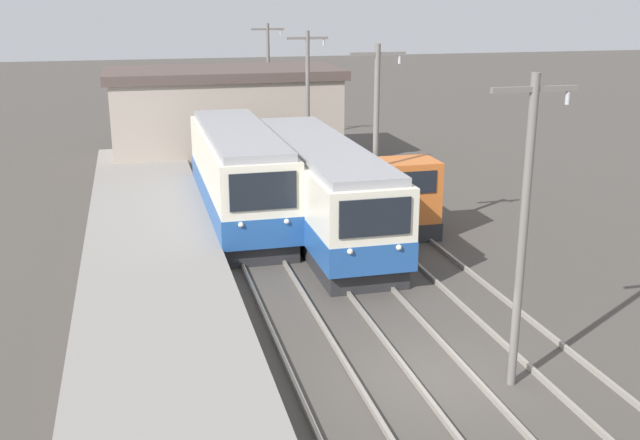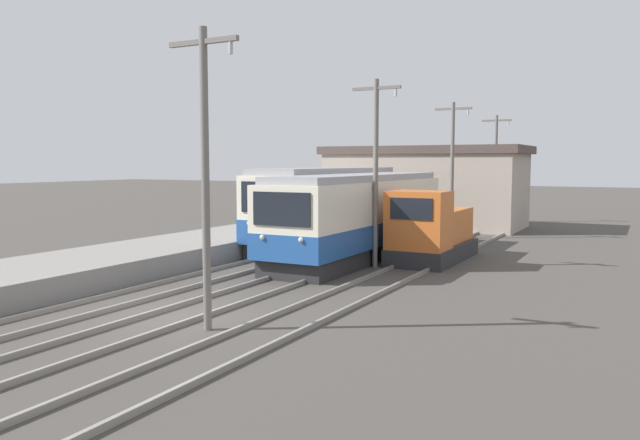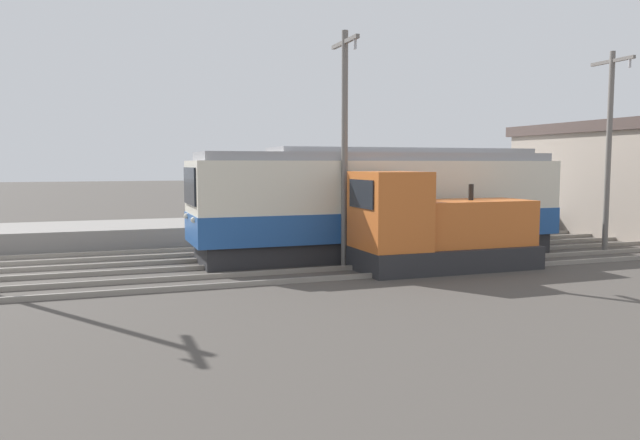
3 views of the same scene
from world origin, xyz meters
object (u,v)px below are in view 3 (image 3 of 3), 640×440
at_px(shunting_locomotive, 436,230).
at_px(catenary_mast_far, 609,143).
at_px(catenary_mast_mid, 345,140).
at_px(commuter_train_left, 403,200).
at_px(commuter_train_center, 380,208).

relative_size(shunting_locomotive, catenary_mast_far, 0.77).
bearing_deg(shunting_locomotive, catenary_mast_mid, -121.58).
bearing_deg(catenary_mast_far, shunting_locomotive, -79.54).
bearing_deg(commuter_train_left, shunting_locomotive, -17.86).
height_order(commuter_train_center, catenary_mast_far, catenary_mast_far).
distance_m(commuter_train_center, catenary_mast_mid, 3.36).
xyz_separation_m(commuter_train_left, shunting_locomotive, (5.80, -1.87, -0.57)).
bearing_deg(catenary_mast_far, commuter_train_left, -124.72).
distance_m(commuter_train_center, catenary_mast_far, 9.01).
bearing_deg(catenary_mast_mid, catenary_mast_far, 90.00).
xyz_separation_m(commuter_train_left, commuter_train_center, (2.80, -2.37, -0.10)).
bearing_deg(commuter_train_center, catenary_mast_mid, -51.99).
height_order(shunting_locomotive, catenary_mast_mid, catenary_mast_mid).
distance_m(commuter_train_left, catenary_mast_mid, 6.47).
distance_m(catenary_mast_mid, catenary_mast_far, 10.51).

